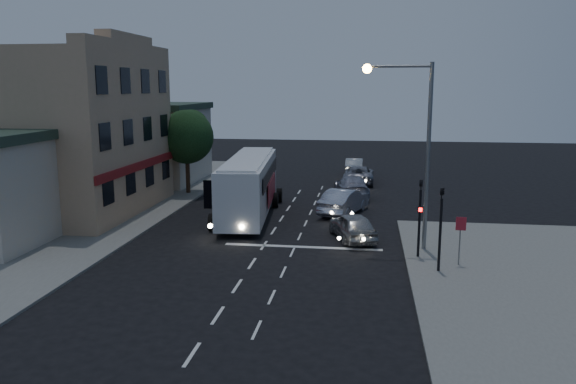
# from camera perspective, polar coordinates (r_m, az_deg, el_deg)

# --- Properties ---
(ground) EXTENTS (120.00, 120.00, 0.00)m
(ground) POSITION_cam_1_polar(r_m,az_deg,el_deg) (26.92, -3.25, -6.61)
(ground) COLOR black
(sidewalk_near) EXTENTS (12.00, 24.00, 0.12)m
(sidewalk_near) POSITION_cam_1_polar(r_m,az_deg,el_deg) (23.98, 27.21, -9.86)
(sidewalk_near) COLOR slate
(sidewalk_near) RESTS_ON ground
(sidewalk_far) EXTENTS (12.00, 50.00, 0.12)m
(sidewalk_far) POSITION_cam_1_polar(r_m,az_deg,el_deg) (38.63, -20.10, -1.84)
(sidewalk_far) COLOR slate
(sidewalk_far) RESTS_ON ground
(road_markings) EXTENTS (8.00, 30.55, 0.01)m
(road_markings) POSITION_cam_1_polar(r_m,az_deg,el_deg) (29.84, 0.43, -4.85)
(road_markings) COLOR silver
(road_markings) RESTS_ON ground
(tour_bus) EXTENTS (3.57, 12.19, 3.69)m
(tour_bus) POSITION_cam_1_polar(r_m,az_deg,el_deg) (35.18, -3.96, 0.82)
(tour_bus) COLOR white
(tour_bus) RESTS_ON ground
(car_suv) EXTENTS (2.98, 4.58, 1.45)m
(car_suv) POSITION_cam_1_polar(r_m,az_deg,el_deg) (29.90, 6.58, -3.47)
(car_suv) COLOR #A2A2A3
(car_suv) RESTS_ON ground
(car_sedan_a) EXTENTS (3.17, 5.21, 1.62)m
(car_sedan_a) POSITION_cam_1_polar(r_m,az_deg,el_deg) (35.82, 5.69, -0.95)
(car_sedan_a) COLOR #A3A8BB
(car_sedan_a) RESTS_ON ground
(car_sedan_b) EXTENTS (2.95, 5.51, 1.52)m
(car_sedan_b) POSITION_cam_1_polar(r_m,az_deg,el_deg) (41.59, 6.49, 0.58)
(car_sedan_b) COLOR gray
(car_sedan_b) RESTS_ON ground
(car_sedan_c) EXTENTS (2.48, 5.32, 1.47)m
(car_sedan_c) POSITION_cam_1_polar(r_m,az_deg,el_deg) (47.42, 7.19, 1.78)
(car_sedan_c) COLOR gray
(car_sedan_c) RESTS_ON ground
(car_extra) EXTENTS (1.56, 4.46, 1.47)m
(car_extra) POSITION_cam_1_polar(r_m,az_deg,el_deg) (52.46, 6.74, 2.63)
(car_extra) COLOR silver
(car_extra) RESTS_ON ground
(traffic_signal_main) EXTENTS (0.25, 0.35, 4.10)m
(traffic_signal_main) POSITION_cam_1_polar(r_m,az_deg,el_deg) (26.69, 13.26, -1.66)
(traffic_signal_main) COLOR black
(traffic_signal_main) RESTS_ON sidewalk_near
(traffic_signal_side) EXTENTS (0.18, 0.15, 4.10)m
(traffic_signal_side) POSITION_cam_1_polar(r_m,az_deg,el_deg) (24.84, 15.27, -2.66)
(traffic_signal_side) COLOR black
(traffic_signal_side) RESTS_ON sidewalk_near
(regulatory_sign) EXTENTS (0.45, 0.12, 2.20)m
(regulatory_sign) POSITION_cam_1_polar(r_m,az_deg,el_deg) (26.11, 17.11, -3.98)
(regulatory_sign) COLOR slate
(regulatory_sign) RESTS_ON sidewalk_near
(streetlight) EXTENTS (3.32, 0.44, 9.00)m
(streetlight) POSITION_cam_1_polar(r_m,az_deg,el_deg) (27.59, 12.77, 5.72)
(streetlight) COLOR slate
(streetlight) RESTS_ON sidewalk_near
(main_building) EXTENTS (10.12, 12.00, 11.00)m
(main_building) POSITION_cam_1_polar(r_m,az_deg,el_deg) (38.38, -21.85, 5.67)
(main_building) COLOR tan
(main_building) RESTS_ON sidewalk_far
(low_building_north) EXTENTS (9.40, 9.40, 6.50)m
(low_building_north) POSITION_cam_1_polar(r_m,az_deg,el_deg) (49.09, -14.31, 4.95)
(low_building_north) COLOR beige
(low_building_north) RESTS_ON sidewalk_far
(street_tree) EXTENTS (4.00, 4.00, 6.20)m
(street_tree) POSITION_cam_1_polar(r_m,az_deg,el_deg) (42.51, -10.27, 5.78)
(street_tree) COLOR black
(street_tree) RESTS_ON sidewalk_far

